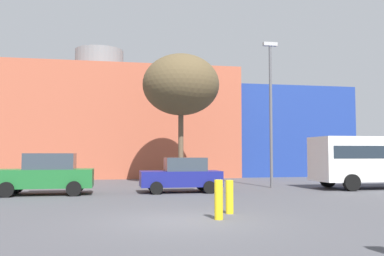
% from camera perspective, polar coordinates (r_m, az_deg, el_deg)
% --- Properties ---
extents(ground_plane, '(200.00, 200.00, 0.00)m').
position_cam_1_polar(ground_plane, '(11.78, -1.34, -12.51)').
color(ground_plane, '#47474C').
extents(building_backdrop, '(41.50, 10.33, 10.53)m').
position_cam_1_polar(building_backdrop, '(35.80, -12.62, 0.13)').
color(building_backdrop, '#B2563D').
rests_on(building_backdrop, ground_plane).
extents(parked_car_1, '(4.29, 2.11, 1.86)m').
position_cam_1_polar(parked_car_1, '(20.07, -19.28, -5.94)').
color(parked_car_1, '#1E662D').
rests_on(parked_car_1, ground_plane).
extents(parked_car_2, '(3.82, 1.88, 1.66)m').
position_cam_1_polar(parked_car_2, '(20.12, -1.42, -6.42)').
color(parked_car_2, navy).
rests_on(parked_car_2, ground_plane).
extents(white_bus, '(6.80, 2.62, 2.72)m').
position_cam_1_polar(white_bus, '(24.34, 23.84, -3.74)').
color(white_bus, white).
rests_on(white_bus, ground_plane).
extents(bare_tree_0, '(4.70, 4.70, 7.96)m').
position_cam_1_polar(bare_tree_0, '(25.85, -1.52, 5.86)').
color(bare_tree_0, brown).
rests_on(bare_tree_0, ground_plane).
extents(bollard_yellow_0, '(0.24, 0.24, 1.11)m').
position_cam_1_polar(bollard_yellow_0, '(11.93, 3.65, -9.71)').
color(bollard_yellow_0, yellow).
rests_on(bollard_yellow_0, ground_plane).
extents(bollard_yellow_1, '(0.24, 0.24, 1.02)m').
position_cam_1_polar(bollard_yellow_1, '(13.11, 5.13, -9.33)').
color(bollard_yellow_1, yellow).
rests_on(bollard_yellow_1, ground_plane).
extents(street_lamp, '(0.80, 0.24, 8.02)m').
position_cam_1_polar(street_lamp, '(23.46, 10.68, 3.14)').
color(street_lamp, '#59595E').
rests_on(street_lamp, ground_plane).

